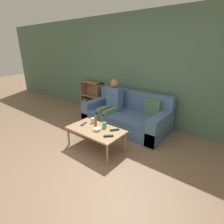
# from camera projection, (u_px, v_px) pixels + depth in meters

# --- Properties ---
(ground_plane) EXTENTS (22.00, 22.00, 0.00)m
(ground_plane) POSITION_uv_depth(u_px,v_px,m) (59.00, 174.00, 2.69)
(ground_plane) COLOR #84664C
(wall_back) EXTENTS (12.00, 0.06, 2.60)m
(wall_back) POSITION_uv_depth(u_px,v_px,m) (145.00, 71.00, 4.15)
(wall_back) COLOR #4C6B56
(wall_back) RESTS_ON ground_plane
(couch) EXTENTS (1.99, 0.96, 0.84)m
(couch) POSITION_uv_depth(u_px,v_px,m) (126.00, 117.00, 4.18)
(couch) COLOR #4C6B93
(couch) RESTS_ON ground_plane
(bookshelf) EXTENTS (0.70, 0.28, 0.88)m
(bookshelf) POSITION_uv_depth(u_px,v_px,m) (93.00, 100.00, 5.33)
(bookshelf) COLOR #8E7051
(bookshelf) RESTS_ON ground_plane
(coffee_table) EXTENTS (1.07, 0.61, 0.39)m
(coffee_table) POSITION_uv_depth(u_px,v_px,m) (96.00, 131.00, 3.29)
(coffee_table) COLOR #A87F56
(coffee_table) RESTS_ON ground_plane
(person_adult) EXTENTS (0.40, 0.68, 1.13)m
(person_adult) POSITION_uv_depth(u_px,v_px,m) (112.00, 100.00, 4.19)
(person_adult) COLOR #66845B
(person_adult) RESTS_ON ground_plane
(cup_near) EXTENTS (0.09, 0.09, 0.10)m
(cup_near) POSITION_uv_depth(u_px,v_px,m) (93.00, 120.00, 3.54)
(cup_near) COLOR silver
(cup_near) RESTS_ON coffee_table
(cup_far) EXTENTS (0.08, 0.08, 0.11)m
(cup_far) POSITION_uv_depth(u_px,v_px,m) (104.00, 125.00, 3.31)
(cup_far) COLOR #4CB77A
(cup_far) RESTS_ON coffee_table
(tv_remote_0) EXTENTS (0.14, 0.17, 0.02)m
(tv_remote_0) POSITION_uv_depth(u_px,v_px,m) (115.00, 130.00, 3.22)
(tv_remote_0) COLOR black
(tv_remote_0) RESTS_ON coffee_table
(tv_remote_1) EXTENTS (0.15, 0.16, 0.02)m
(tv_remote_1) POSITION_uv_depth(u_px,v_px,m) (108.00, 136.00, 3.00)
(tv_remote_1) COLOR black
(tv_remote_1) RESTS_ON coffee_table
(tv_remote_2) EXTENTS (0.09, 0.18, 0.02)m
(tv_remote_2) POSITION_uv_depth(u_px,v_px,m) (84.00, 124.00, 3.47)
(tv_remote_2) COLOR #47474C
(tv_remote_2) RESTS_ON coffee_table
(snack_bowl) EXTENTS (0.14, 0.14, 0.05)m
(snack_bowl) POSITION_uv_depth(u_px,v_px,m) (97.00, 129.00, 3.21)
(snack_bowl) COLOR beige
(snack_bowl) RESTS_ON coffee_table
(bottle) EXTENTS (0.06, 0.06, 0.19)m
(bottle) POSITION_uv_depth(u_px,v_px,m) (96.00, 122.00, 3.38)
(bottle) COLOR olive
(bottle) RESTS_ON coffee_table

